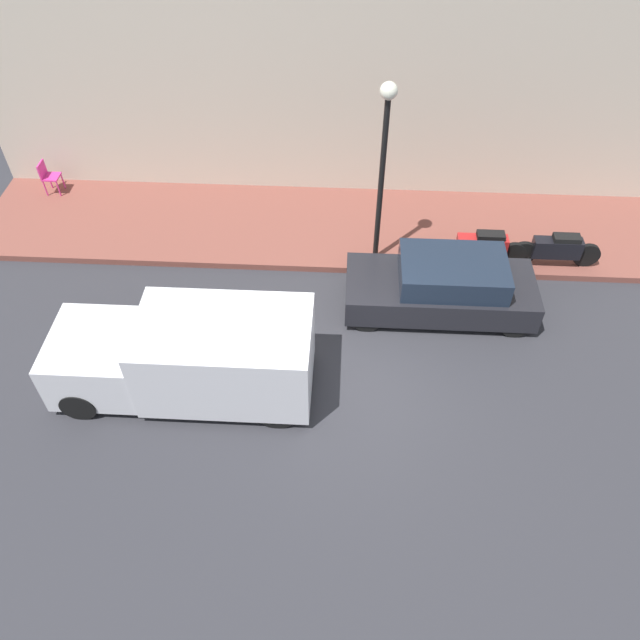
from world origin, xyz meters
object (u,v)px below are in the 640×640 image
at_px(motorcycle_black, 557,249).
at_px(cafe_chair, 48,175).
at_px(motorcycle_red, 482,247).
at_px(parked_car, 443,287).
at_px(streetlamp, 384,149).
at_px(delivery_van, 187,356).

bearing_deg(motorcycle_black, cafe_chair, 79.90).
xyz_separation_m(motorcycle_red, cafe_chair, (2.23, 10.70, 0.04)).
height_order(parked_car, streetlamp, streetlamp).
height_order(motorcycle_black, motorcycle_red, motorcycle_red).
distance_m(delivery_van, motorcycle_black, 8.45).
bearing_deg(cafe_chair, streetlamp, -104.73).
height_order(motorcycle_red, cafe_chair, cafe_chair).
distance_m(parked_car, motorcycle_red, 1.70).
xyz_separation_m(delivery_van, motorcycle_black, (3.79, -7.55, -0.29)).
height_order(delivery_van, cafe_chair, delivery_van).
bearing_deg(motorcycle_red, parked_car, 144.61).
relative_size(delivery_van, motorcycle_red, 2.30).
relative_size(motorcycle_black, streetlamp, 0.48).
bearing_deg(motorcycle_black, streetlamp, 89.82).
height_order(motorcycle_black, streetlamp, streetlamp).
relative_size(motorcycle_red, cafe_chair, 2.45).
xyz_separation_m(parked_car, cafe_chair, (3.61, 9.72, 0.02)).
distance_m(parked_car, cafe_chair, 10.37).
height_order(parked_car, motorcycle_red, parked_car).
bearing_deg(cafe_chair, delivery_van, -141.17).
height_order(parked_car, cafe_chair, parked_car).
distance_m(motorcycle_black, streetlamp, 4.69).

